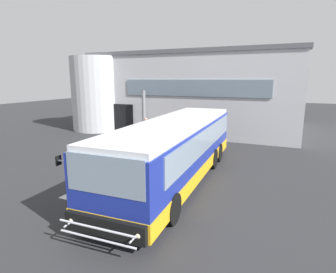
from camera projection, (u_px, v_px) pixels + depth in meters
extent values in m
cube|color=#2B2B2D|center=(142.00, 157.00, 15.97)|extent=(80.00, 90.00, 0.02)
cube|color=silver|center=(109.00, 206.00, 9.80)|extent=(4.40, 0.36, 0.01)
cube|color=silver|center=(123.00, 197.00, 10.60)|extent=(4.40, 0.36, 0.01)
cube|color=silver|center=(135.00, 188.00, 11.41)|extent=(4.40, 0.36, 0.01)
cube|color=silver|center=(145.00, 181.00, 12.22)|extent=(4.40, 0.36, 0.01)
cube|color=silver|center=(154.00, 175.00, 13.02)|extent=(4.40, 0.36, 0.01)
cube|color=#B7B7BC|center=(203.00, 93.00, 26.07)|extent=(17.03, 12.00, 6.31)
cube|color=#56565B|center=(204.00, 57.00, 25.39)|extent=(17.23, 12.20, 0.30)
cylinder|color=#B7B7BC|center=(97.00, 94.00, 24.30)|extent=(4.40, 4.40, 6.31)
cube|color=black|center=(124.00, 119.00, 23.03)|extent=(1.80, 0.16, 2.40)
cube|color=slate|center=(193.00, 88.00, 20.13)|extent=(11.03, 0.10, 1.20)
cylinder|color=slate|center=(144.00, 114.00, 21.53)|extent=(0.28, 0.28, 3.58)
cube|color=navy|center=(176.00, 149.00, 12.12)|extent=(2.99, 10.98, 2.15)
cube|color=#F2AD19|center=(176.00, 166.00, 12.28)|extent=(3.03, 11.02, 0.55)
cube|color=silver|center=(176.00, 123.00, 11.88)|extent=(2.88, 10.78, 0.20)
cube|color=gray|center=(105.00, 175.00, 7.08)|extent=(2.35, 0.21, 1.05)
cube|color=gray|center=(207.00, 139.00, 11.82)|extent=(0.43, 9.68, 0.95)
cube|color=gray|center=(152.00, 135.00, 12.75)|extent=(0.43, 9.68, 0.95)
cube|color=black|center=(105.00, 162.00, 7.01)|extent=(2.15, 0.19, 0.28)
cube|color=black|center=(105.00, 227.00, 7.25)|extent=(2.46, 0.30, 0.52)
sphere|color=beige|center=(139.00, 235.00, 6.84)|extent=(0.18, 0.18, 0.18)
sphere|color=beige|center=(72.00, 220.00, 7.57)|extent=(0.18, 0.18, 0.18)
cylinder|color=#B7B7BF|center=(64.00, 161.00, 7.77)|extent=(0.40, 0.07, 0.05)
cube|color=black|center=(58.00, 160.00, 7.84)|extent=(0.05, 0.20, 0.28)
cylinder|color=black|center=(172.00, 209.00, 8.56)|extent=(0.34, 1.01, 1.00)
cylinder|color=black|center=(107.00, 197.00, 9.41)|extent=(0.34, 1.01, 1.00)
cylinder|color=black|center=(213.00, 159.00, 13.93)|extent=(0.34, 1.01, 1.00)
cylinder|color=black|center=(170.00, 154.00, 14.77)|extent=(0.34, 1.01, 1.00)
cylinder|color=black|center=(218.00, 152.00, 15.11)|extent=(0.34, 1.01, 1.00)
cylinder|color=black|center=(178.00, 148.00, 15.95)|extent=(0.34, 1.01, 1.00)
cylinder|color=#B7B7BF|center=(97.00, 239.00, 6.94)|extent=(2.25, 0.15, 0.06)
cylinder|color=#B7B7BF|center=(96.00, 228.00, 6.87)|extent=(2.25, 0.15, 0.06)
cylinder|color=#B7B7BF|center=(135.00, 237.00, 6.74)|extent=(0.07, 0.50, 0.05)
cylinder|color=#B7B7BF|center=(71.00, 223.00, 7.44)|extent=(0.07, 0.50, 0.05)
cylinder|color=#4C4233|center=(147.00, 134.00, 20.35)|extent=(0.15, 0.15, 0.85)
cylinder|color=#4C4233|center=(145.00, 134.00, 20.51)|extent=(0.15, 0.15, 0.85)
cube|color=#996633|center=(146.00, 125.00, 20.29)|extent=(0.44, 0.38, 0.58)
sphere|color=tan|center=(146.00, 119.00, 20.20)|extent=(0.23, 0.23, 0.23)
cylinder|color=#996633|center=(148.00, 126.00, 20.10)|extent=(0.09, 0.09, 0.55)
cylinder|color=#996633|center=(144.00, 125.00, 20.50)|extent=(0.09, 0.09, 0.55)
cylinder|color=#4C4233|center=(161.00, 135.00, 20.25)|extent=(0.15, 0.15, 0.85)
cylinder|color=#4C4233|center=(158.00, 135.00, 20.15)|extent=(0.15, 0.15, 0.85)
cube|color=#996633|center=(159.00, 125.00, 20.06)|extent=(0.40, 0.44, 0.58)
sphere|color=tan|center=(159.00, 120.00, 19.97)|extent=(0.23, 0.23, 0.23)
cylinder|color=#996633|center=(163.00, 126.00, 20.18)|extent=(0.09, 0.09, 0.55)
cylinder|color=#996633|center=(156.00, 126.00, 19.95)|extent=(0.09, 0.09, 0.55)
cylinder|color=#1E2338|center=(168.00, 135.00, 20.04)|extent=(0.15, 0.15, 0.85)
cylinder|color=#1E2338|center=(165.00, 135.00, 20.01)|extent=(0.15, 0.15, 0.85)
cube|color=#B23333|center=(167.00, 126.00, 19.88)|extent=(0.44, 0.39, 0.58)
sphere|color=tan|center=(166.00, 120.00, 19.79)|extent=(0.23, 0.23, 0.23)
cylinder|color=#B23333|center=(170.00, 126.00, 19.93)|extent=(0.09, 0.09, 0.55)
cylinder|color=#B23333|center=(163.00, 126.00, 19.85)|extent=(0.09, 0.09, 0.55)
cube|color=maroon|center=(166.00, 126.00, 20.05)|extent=(0.35, 0.32, 0.44)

